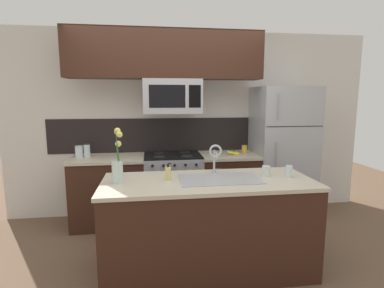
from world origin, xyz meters
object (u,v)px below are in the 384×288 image
dish_soap_bottle (168,173)px  refrigerator (281,152)px  coffee_tin (244,149)px  flower_vase (118,164)px  microwave (172,96)px  storage_jar_medium (87,150)px  drinking_glass (266,171)px  sink_faucet (215,155)px  spare_glass (289,171)px  banana_bunch (234,153)px  stove_range (173,188)px  storage_jar_tall (79,152)px

dish_soap_bottle → refrigerator: bearing=36.2°
coffee_tin → flower_vase: flower_vase is taller
microwave → storage_jar_medium: (-1.11, 0.05, -0.69)m
refrigerator → drinking_glass: size_ratio=17.77×
coffee_tin → sink_faucet: (-0.65, -1.09, 0.14)m
microwave → sink_faucet: (0.36, -1.02, -0.59)m
flower_vase → storage_jar_medium: bearing=112.6°
drinking_glass → spare_glass: 0.22m
microwave → banana_bunch: 1.13m
drinking_glass → flower_vase: size_ratio=0.20×
stove_range → storage_jar_medium: 1.24m
banana_bunch → coffee_tin: (0.18, 0.11, 0.03)m
microwave → refrigerator: bearing=1.5°
coffee_tin → banana_bunch: bearing=-148.3°
coffee_tin → drinking_glass: size_ratio=1.07×
refrigerator → storage_jar_tall: refrigerator is taller
coffee_tin → spare_glass: size_ratio=0.98×
flower_vase → storage_jar_tall: bearing=116.4°
microwave → coffee_tin: 1.25m
microwave → storage_jar_tall: microwave is taller
refrigerator → sink_faucet: 1.60m
stove_range → dish_soap_bottle: size_ratio=5.64×
dish_soap_bottle → drinking_glass: (0.97, 0.02, -0.02)m
stove_range → sink_faucet: (0.36, -1.04, 0.65)m
refrigerator → drinking_glass: (-0.71, -1.21, 0.05)m
coffee_tin → drinking_glass: coffee_tin is taller
banana_bunch → coffee_tin: 0.21m
storage_jar_tall → spare_glass: storage_jar_tall is taller
storage_jar_tall → coffee_tin: bearing=0.6°
coffee_tin → storage_jar_medium: bearing=-179.5°
flower_vase → dish_soap_bottle: bearing=2.1°
dish_soap_bottle → storage_jar_tall: bearing=131.1°
stove_range → spare_glass: (1.05, -1.25, 0.50)m
refrigerator → spare_glass: refrigerator is taller
banana_bunch → refrigerator: bearing=6.4°
microwave → storage_jar_tall: bearing=177.7°
banana_bunch → coffee_tin: bearing=31.7°
microwave → storage_jar_tall: size_ratio=4.77×
stove_range → coffee_tin: 1.13m
storage_jar_tall → banana_bunch: (2.04, -0.09, -0.06)m
sink_faucet → drinking_glass: 0.53m
spare_glass → refrigerator: bearing=68.6°
stove_range → storage_jar_tall: bearing=178.7°
dish_soap_bottle → drinking_glass: 0.97m
storage_jar_medium → flower_vase: 1.37m
storage_jar_medium → sink_faucet: (1.47, -1.07, 0.10)m
coffee_tin → dish_soap_bottle: dish_soap_bottle is taller
storage_jar_tall → spare_glass: (2.26, -1.27, -0.02)m
refrigerator → spare_glass: (-0.50, -1.27, 0.05)m
microwave → sink_faucet: 1.23m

